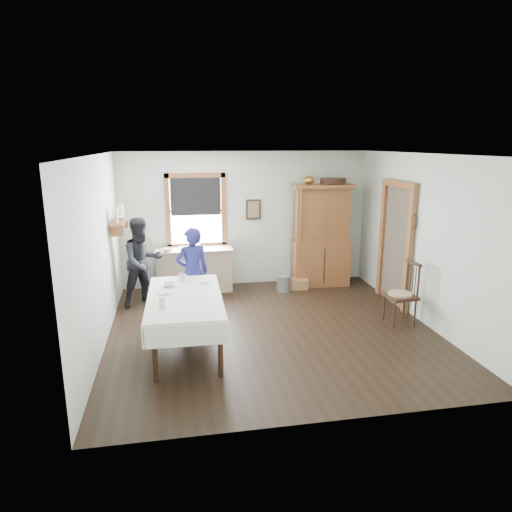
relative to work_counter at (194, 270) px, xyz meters
The scene contains 20 objects.
room 2.61m from the work_counter, 63.52° to the right, with size 5.01×5.01×2.70m.
window 1.24m from the work_counter, 72.90° to the left, with size 1.18×0.07×1.48m.
doorway 3.85m from the work_counter, 20.60° to the right, with size 0.09×1.14×2.22m.
wall_shelf 1.84m from the work_counter, 153.37° to the right, with size 0.24×1.00×0.44m.
framed_picture 1.69m from the work_counter, 12.70° to the left, with size 0.30×0.04×0.40m, color #381E13.
rug_beater 4.21m from the work_counter, 28.01° to the right, with size 0.27×0.27×0.01m, color black.
work_counter is the anchor object (origin of this frame).
china_hutch 2.65m from the work_counter, ahead, with size 1.21×0.57×2.06m, color brown.
dining_table 2.66m from the work_counter, 95.45° to the right, with size 1.05×2.00×0.80m, color white.
spindle_chair 3.93m from the work_counter, 36.23° to the right, with size 0.48×0.48×1.04m, color #381E13.
pail 1.79m from the work_counter, 11.01° to the right, with size 0.29×0.29×0.31m, color #9FA3A7.
wicker_basket 2.11m from the work_counter, ahead, with size 0.35×0.25×0.21m, color #A27749.
woman_blue 1.41m from the work_counter, 93.52° to the right, with size 0.52×0.34×1.41m, color navy.
figure_dark 1.16m from the work_counter, 146.44° to the right, with size 0.72×0.56×1.47m, color black.
table_cup_a 1.96m from the work_counter, 97.88° to the right, with size 0.13×0.13×0.10m, color silver.
table_cup_b 3.11m from the work_counter, 100.21° to the right, with size 0.11×0.11×0.10m, color silver.
table_bowl 2.26m from the work_counter, 102.07° to the right, with size 0.22×0.22×0.05m, color silver.
counter_book 0.51m from the work_counter, behind, with size 0.18×0.24×0.02m, color #70604A.
counter_bowl 0.68m from the work_counter, 164.76° to the right, with size 0.19×0.19×0.06m, color silver.
shelf_bowl 1.85m from the work_counter, 153.81° to the right, with size 0.22×0.22×0.05m, color silver.
Camera 1 is at (-1.44, -6.54, 2.87)m, focal length 32.00 mm.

